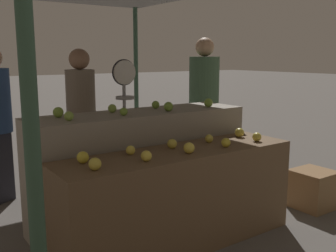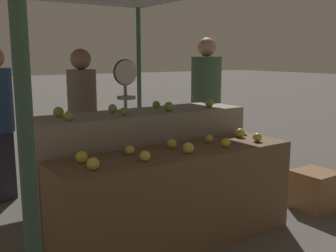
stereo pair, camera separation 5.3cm
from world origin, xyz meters
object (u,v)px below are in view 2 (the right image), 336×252
at_px(produce_scale, 126,99).
at_px(wooden_crate_side, 315,190).
at_px(person_customer_left, 206,98).
at_px(person_vendor_at_scale, 83,114).

distance_m(produce_scale, wooden_crate_side, 2.19).
distance_m(person_customer_left, wooden_crate_side, 1.72).
bearing_deg(wooden_crate_side, produce_scale, 136.44).
bearing_deg(person_vendor_at_scale, produce_scale, 159.95).
bearing_deg(produce_scale, person_vendor_at_scale, 156.96).
bearing_deg(person_customer_left, wooden_crate_side, 123.73).
bearing_deg(produce_scale, person_customer_left, 5.70).
distance_m(produce_scale, person_customer_left, 1.22).
relative_size(produce_scale, wooden_crate_side, 3.89).
xyz_separation_m(produce_scale, person_vendor_at_scale, (-0.42, 0.18, -0.15)).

